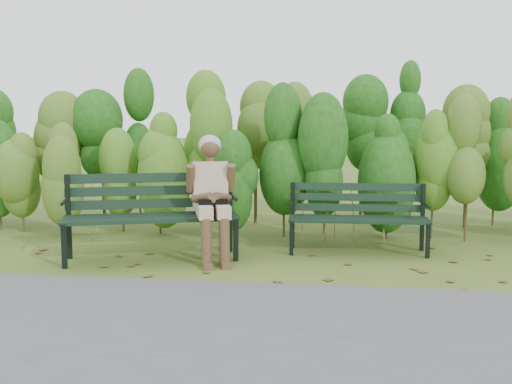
# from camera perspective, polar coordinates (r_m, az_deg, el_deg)

# --- Properties ---
(ground) EXTENTS (80.00, 80.00, 0.00)m
(ground) POSITION_cam_1_polar(r_m,az_deg,el_deg) (6.86, -0.38, -6.59)
(ground) COLOR #384C18
(footpath) EXTENTS (60.00, 2.50, 0.01)m
(footpath) POSITION_cam_1_polar(r_m,az_deg,el_deg) (4.78, -4.05, -12.74)
(footpath) COLOR #474749
(footpath) RESTS_ON ground
(hedge_band) EXTENTS (11.04, 1.67, 2.42)m
(hedge_band) POSITION_cam_1_polar(r_m,az_deg,el_deg) (8.52, 1.32, 4.65)
(hedge_band) COLOR #47381E
(hedge_band) RESTS_ON ground
(leaf_litter) EXTENTS (5.95, 2.18, 0.01)m
(leaf_litter) POSITION_cam_1_polar(r_m,az_deg,el_deg) (6.63, -4.60, -7.08)
(leaf_litter) COLOR brown
(leaf_litter) RESTS_ON ground
(bench_left) EXTENTS (2.06, 1.21, 0.98)m
(bench_left) POSITION_cam_1_polar(r_m,az_deg,el_deg) (7.02, -9.96, -1.57)
(bench_left) COLOR black
(bench_left) RESTS_ON ground
(bench_right) EXTENTS (1.67, 0.59, 0.83)m
(bench_right) POSITION_cam_1_polar(r_m,az_deg,el_deg) (7.36, 9.66, -1.88)
(bench_right) COLOR black
(bench_right) RESTS_ON ground
(seated_woman) EXTENTS (0.62, 0.88, 1.43)m
(seated_woman) POSITION_cam_1_polar(r_m,az_deg,el_deg) (6.83, -4.26, 0.20)
(seated_woman) COLOR tan
(seated_woman) RESTS_ON ground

